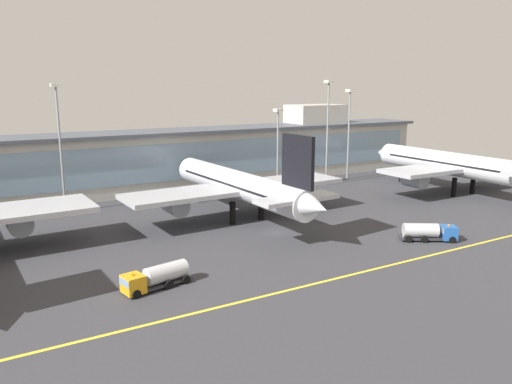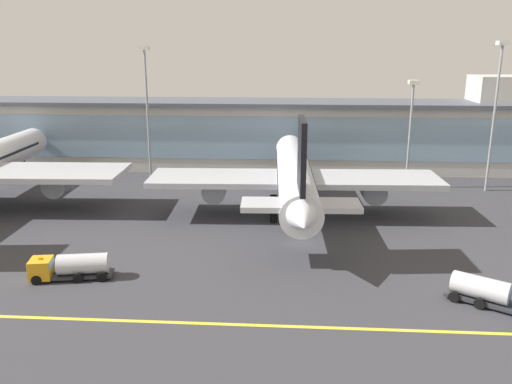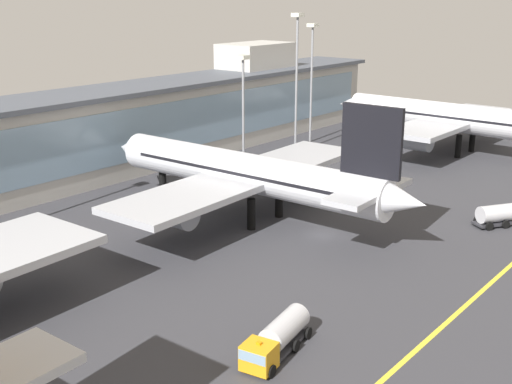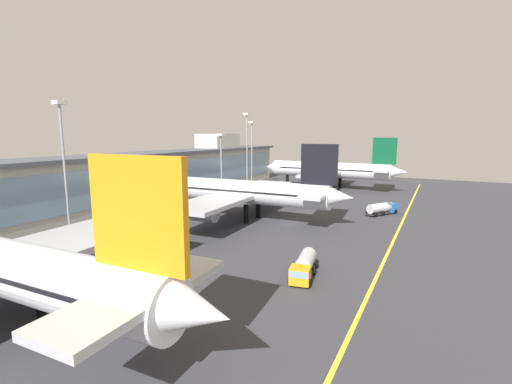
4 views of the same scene
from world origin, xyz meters
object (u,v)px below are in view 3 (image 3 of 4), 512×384
object	(u,v)px
airliner_near_right	(248,174)
apron_light_mast_far_east	(243,93)
apron_light_mast_west	(312,66)
apron_light_mast_east	(297,65)
airliner_far_right	(452,118)
fuel_tanker_truck	(508,214)
baggage_tug_near	(276,339)

from	to	relation	value
airliner_near_right	apron_light_mast_far_east	world-z (taller)	apron_light_mast_far_east
apron_light_mast_west	apron_light_mast_east	size ratio (longest dim) A/B	0.91
apron_light_mast_far_east	apron_light_mast_east	bearing A→B (deg)	-4.62
airliner_far_right	fuel_tanker_truck	bearing A→B (deg)	124.24
apron_light_mast_west	apron_light_mast_far_east	size ratio (longest dim) A/B	1.22
baggage_tug_near	apron_light_mast_far_east	size ratio (longest dim) A/B	0.47
fuel_tanker_truck	apron_light_mast_far_east	xyz separation A→B (m)	(0.54, 47.18, 11.73)
airliner_far_right	apron_light_mast_far_east	size ratio (longest dim) A/B	2.61
baggage_tug_near	apron_light_mast_west	world-z (taller)	apron_light_mast_west
airliner_near_right	apron_light_mast_east	distance (m)	40.56
fuel_tanker_truck	baggage_tug_near	world-z (taller)	same
airliner_far_right	apron_light_mast_far_east	xyz separation A→B (m)	(-34.06, 23.94, 6.52)
airliner_far_right	fuel_tanker_truck	world-z (taller)	airliner_far_right
fuel_tanker_truck	apron_light_mast_far_east	distance (m)	48.61
baggage_tug_near	apron_light_mast_east	distance (m)	75.27
fuel_tanker_truck	apron_light_mast_east	size ratio (longest dim) A/B	0.34
apron_light_mast_east	apron_light_mast_far_east	size ratio (longest dim) A/B	1.34
airliner_far_right	fuel_tanker_truck	distance (m)	42.00
airliner_near_right	apron_light_mast_east	world-z (taller)	apron_light_mast_east
airliner_far_right	apron_light_mast_east	bearing A→B (deg)	41.55
airliner_near_right	baggage_tug_near	xyz separation A→B (m)	(-25.40, -24.62, -4.89)
apron_light_mast_west	airliner_near_right	bearing A→B (deg)	-154.86
airliner_far_right	fuel_tanker_truck	xyz separation A→B (m)	(-34.60, -23.24, -5.21)
fuel_tanker_truck	airliner_far_right	bearing A→B (deg)	66.48
fuel_tanker_truck	apron_light_mast_far_east	bearing A→B (deg)	121.93
apron_light_mast_west	apron_light_mast_east	distance (m)	10.74
airliner_far_right	baggage_tug_near	distance (m)	82.81
fuel_tanker_truck	apron_light_mast_east	bearing A→B (deg)	104.95
fuel_tanker_truck	baggage_tug_near	size ratio (longest dim) A/B	0.96
airliner_near_right	airliner_far_right	world-z (taller)	airliner_far_right
airliner_far_right	apron_light_mast_west	size ratio (longest dim) A/B	2.13
airliner_near_right	fuel_tanker_truck	size ratio (longest dim) A/B	5.72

